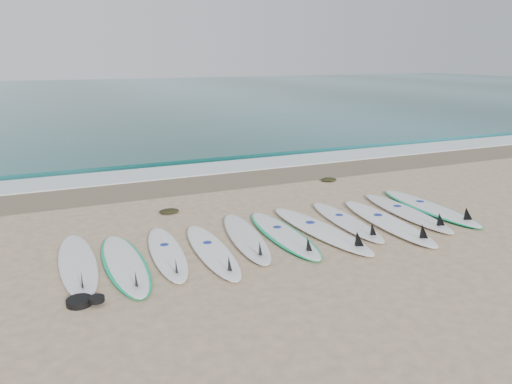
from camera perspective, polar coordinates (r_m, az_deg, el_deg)
name	(u,v)px	position (r m, az deg, el deg)	size (l,w,h in m)	color
ground	(284,236)	(8.68, 3.23, -5.07)	(120.00, 120.00, 0.00)	tan
ocean	(85,97)	(40.01, -18.93, 10.28)	(120.00, 55.00, 0.03)	#1A595B
wet_sand_band	(208,183)	(12.30, -5.53, 1.09)	(120.00, 1.80, 0.01)	brown
foam_band	(191,170)	(13.60, -7.43, 2.47)	(120.00, 1.40, 0.04)	silver
wave_crest	(176,159)	(15.00, -9.10, 3.74)	(120.00, 1.00, 0.10)	#1A595B
surfboard_0	(78,264)	(7.87, -19.70, -7.77)	(0.58, 2.60, 0.33)	white
surfboard_1	(125,264)	(7.71, -14.74, -7.92)	(0.61, 2.52, 0.32)	white
surfboard_2	(167,253)	(7.94, -10.09, -6.89)	(0.72, 2.44, 0.31)	white
surfboard_3	(213,251)	(7.92, -4.95, -6.74)	(0.66, 2.52, 0.32)	white
surfboard_4	(246,238)	(8.45, -1.10, -5.23)	(0.91, 2.58, 0.32)	silver
surfboard_5	(284,234)	(8.64, 3.22, -4.85)	(0.72, 2.60, 0.33)	white
surfboard_6	(322,230)	(8.86, 7.54, -4.32)	(0.83, 2.89, 0.36)	white
surfboard_7	(347,221)	(9.40, 10.40, -3.32)	(0.72, 2.53, 0.32)	white
surfboard_8	(389,222)	(9.50, 14.95, -3.36)	(0.81, 2.88, 0.36)	white
surfboard_9	(408,212)	(10.20, 16.95, -2.24)	(0.76, 2.75, 0.35)	white
surfboard_10	(430,207)	(10.70, 19.29, -1.67)	(0.79, 2.82, 0.36)	white
seaweed_near	(169,211)	(10.05, -9.89, -2.17)	(0.40, 0.31, 0.08)	black
seaweed_far	(329,180)	(12.54, 8.31, 1.42)	(0.40, 0.31, 0.08)	black
leash_coil	(83,301)	(6.77, -19.14, -11.70)	(0.46, 0.36, 0.11)	black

